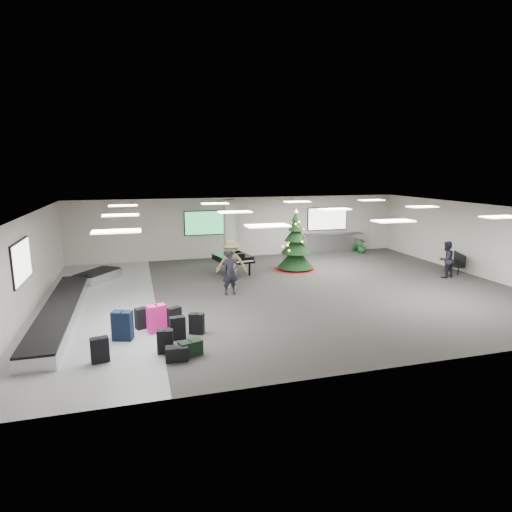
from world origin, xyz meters
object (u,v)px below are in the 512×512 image
object	(u,v)px
service_counter	(329,243)
grand_piano	(233,258)
potted_plant_right	(362,246)
baggage_carousel	(70,302)
traveler_a	(230,272)
pink_suitcase	(157,319)
traveler_bench	(446,259)
potted_plant_left	(290,249)
bench	(456,261)
christmas_tree	(296,249)
traveler_b	(232,264)

from	to	relation	value
service_counter	grand_piano	world-z (taller)	service_counter
grand_piano	potted_plant_right	distance (m)	8.60
baggage_carousel	traveler_a	size ratio (longest dim) A/B	5.67
pink_suitcase	traveler_bench	world-z (taller)	traveler_bench
pink_suitcase	potted_plant_left	distance (m)	11.89
service_counter	grand_piano	distance (m)	7.28
grand_piano	bench	size ratio (longest dim) A/B	1.36
bench	traveler_a	world-z (taller)	traveler_a
bench	potted_plant_left	bearing A→B (deg)	160.45
baggage_carousel	bench	xyz separation A→B (m)	(16.44, 0.80, 0.29)
grand_piano	potted_plant_right	xyz separation A→B (m)	(8.12, 2.84, -0.31)
baggage_carousel	christmas_tree	xyz separation A→B (m)	(9.51, 3.32, 0.78)
potted_plant_left	potted_plant_right	world-z (taller)	potted_plant_right
traveler_a	baggage_carousel	bearing A→B (deg)	174.65
traveler_bench	traveler_b	bearing A→B (deg)	-18.38
service_counter	baggage_carousel	bearing A→B (deg)	-152.33
service_counter	traveler_b	distance (m)	8.98
christmas_tree	grand_piano	world-z (taller)	christmas_tree
service_counter	traveler_bench	xyz separation A→B (m)	(2.45, -6.63, 0.26)
baggage_carousel	service_counter	bearing A→B (deg)	27.67
christmas_tree	traveler_bench	world-z (taller)	christmas_tree
baggage_carousel	service_counter	size ratio (longest dim) A/B	2.40
bench	traveler_b	size ratio (longest dim) A/B	0.76
grand_piano	bench	world-z (taller)	grand_piano
baggage_carousel	potted_plant_left	xyz separation A→B (m)	(10.31, 6.17, 0.20)
bench	traveler_b	distance (m)	10.54
service_counter	potted_plant_right	bearing A→B (deg)	-20.73
service_counter	traveler_b	bearing A→B (deg)	-140.63
potted_plant_right	traveler_a	bearing A→B (deg)	-146.40
traveler_b	potted_plant_left	size ratio (longest dim) A/B	2.34
potted_plant_left	potted_plant_right	size ratio (longest dim) A/B	0.99
christmas_tree	traveler_bench	size ratio (longest dim) A/B	1.80
pink_suitcase	potted_plant_left	size ratio (longest dim) A/B	1.01
service_counter	bench	distance (m)	6.94
christmas_tree	potted_plant_left	size ratio (longest dim) A/B	3.48
traveler_a	traveler_b	size ratio (longest dim) A/B	0.88
baggage_carousel	potted_plant_right	xyz separation A→B (m)	(14.58, 6.08, 0.21)
bench	potted_plant_right	distance (m)	5.60
potted_plant_left	potted_plant_right	xyz separation A→B (m)	(4.27, -0.09, 0.00)
service_counter	potted_plant_right	xyz separation A→B (m)	(1.74, -0.66, -0.13)
traveler_b	potted_plant_right	distance (m)	10.04
christmas_tree	potted_plant_right	distance (m)	5.79
bench	potted_plant_right	bearing A→B (deg)	131.08
pink_suitcase	traveler_a	size ratio (longest dim) A/B	0.49
baggage_carousel	traveler_b	bearing A→B (deg)	10.02
service_counter	christmas_tree	distance (m)	4.79
pink_suitcase	traveler_b	distance (m)	5.17
grand_piano	bench	bearing A→B (deg)	-24.64
christmas_tree	traveler_a	distance (m)	4.99
christmas_tree	baggage_carousel	bearing A→B (deg)	-160.73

